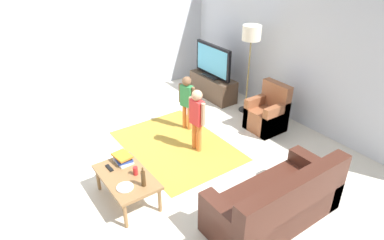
{
  "coord_description": "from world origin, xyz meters",
  "views": [
    {
      "loc": [
        3.93,
        -2.17,
        3.31
      ],
      "look_at": [
        0.0,
        0.6,
        0.65
      ],
      "focal_mm": 31.94,
      "sensor_mm": 36.0,
      "label": 1
    }
  ],
  "objects_px": {
    "book_stack": "(123,158)",
    "soda_can": "(135,171)",
    "child_near_tv": "(187,98)",
    "tv_stand": "(213,87)",
    "bottle": "(143,178)",
    "couch": "(278,205)",
    "armchair": "(268,115)",
    "child_center": "(197,115)",
    "coffee_table": "(126,179)",
    "floor_lamp": "(251,38)",
    "tv_remote": "(109,168)",
    "plate": "(125,187)",
    "tv": "(213,61)"
  },
  "relations": [
    {
      "from": "book_stack",
      "to": "soda_can",
      "type": "relative_size",
      "value": 2.5
    },
    {
      "from": "floor_lamp",
      "to": "coffee_table",
      "type": "distance_m",
      "value": 3.61
    },
    {
      "from": "couch",
      "to": "plate",
      "type": "height_order",
      "value": "couch"
    },
    {
      "from": "tv",
      "to": "couch",
      "type": "xyz_separation_m",
      "value": [
        3.5,
        -1.69,
        -0.56
      ]
    },
    {
      "from": "coffee_table",
      "to": "bottle",
      "type": "xyz_separation_m",
      "value": [
        0.32,
        0.1,
        0.17
      ]
    },
    {
      "from": "couch",
      "to": "soda_can",
      "type": "xyz_separation_m",
      "value": [
        -1.44,
        -1.26,
        0.19
      ]
    },
    {
      "from": "tv",
      "to": "child_center",
      "type": "relative_size",
      "value": 0.99
    },
    {
      "from": "child_near_tv",
      "to": "bottle",
      "type": "xyz_separation_m",
      "value": [
        1.49,
        -1.7,
        -0.1
      ]
    },
    {
      "from": "bottle",
      "to": "soda_can",
      "type": "height_order",
      "value": "bottle"
    },
    {
      "from": "bottle",
      "to": "coffee_table",
      "type": "bearing_deg",
      "value": -162.65
    },
    {
      "from": "soda_can",
      "to": "tv",
      "type": "bearing_deg",
      "value": 124.99
    },
    {
      "from": "bottle",
      "to": "plate",
      "type": "relative_size",
      "value": 1.28
    },
    {
      "from": "tv_remote",
      "to": "soda_can",
      "type": "xyz_separation_m",
      "value": [
        0.33,
        0.24,
        0.05
      ]
    },
    {
      "from": "child_center",
      "to": "book_stack",
      "type": "xyz_separation_m",
      "value": [
        0.17,
        -1.42,
        -0.19
      ]
    },
    {
      "from": "child_center",
      "to": "coffee_table",
      "type": "height_order",
      "value": "child_center"
    },
    {
      "from": "floor_lamp",
      "to": "tv_remote",
      "type": "height_order",
      "value": "floor_lamp"
    },
    {
      "from": "couch",
      "to": "child_center",
      "type": "xyz_separation_m",
      "value": [
        -1.97,
        0.15,
        0.38
      ]
    },
    {
      "from": "couch",
      "to": "bottle",
      "type": "distance_m",
      "value": 1.75
    },
    {
      "from": "tv",
      "to": "floor_lamp",
      "type": "bearing_deg",
      "value": 10.59
    },
    {
      "from": "armchair",
      "to": "tv_remote",
      "type": "relative_size",
      "value": 5.29
    },
    {
      "from": "coffee_table",
      "to": "couch",
      "type": "bearing_deg",
      "value": 42.72
    },
    {
      "from": "tv",
      "to": "coffee_table",
      "type": "distance_m",
      "value": 3.69
    },
    {
      "from": "coffee_table",
      "to": "tv_stand",
      "type": "bearing_deg",
      "value": 123.1
    },
    {
      "from": "plate",
      "to": "armchair",
      "type": "bearing_deg",
      "value": 99.03
    },
    {
      "from": "couch",
      "to": "tv_remote",
      "type": "distance_m",
      "value": 2.32
    },
    {
      "from": "tv_stand",
      "to": "coffee_table",
      "type": "height_order",
      "value": "tv_stand"
    },
    {
      "from": "tv",
      "to": "coffee_table",
      "type": "xyz_separation_m",
      "value": [
        2.01,
        -3.06,
        -0.48
      ]
    },
    {
      "from": "child_center",
      "to": "tv_remote",
      "type": "relative_size",
      "value": 6.56
    },
    {
      "from": "child_near_tv",
      "to": "bottle",
      "type": "height_order",
      "value": "child_near_tv"
    },
    {
      "from": "soda_can",
      "to": "bottle",
      "type": "bearing_deg",
      "value": -4.24
    },
    {
      "from": "couch",
      "to": "armchair",
      "type": "bearing_deg",
      "value": 136.72
    },
    {
      "from": "armchair",
      "to": "book_stack",
      "type": "height_order",
      "value": "armchair"
    },
    {
      "from": "floor_lamp",
      "to": "child_center",
      "type": "bearing_deg",
      "value": -70.48
    },
    {
      "from": "couch",
      "to": "armchair",
      "type": "xyz_separation_m",
      "value": [
        -1.77,
        1.67,
        0.01
      ]
    },
    {
      "from": "book_stack",
      "to": "bottle",
      "type": "relative_size",
      "value": 1.06
    },
    {
      "from": "tv",
      "to": "soda_can",
      "type": "bearing_deg",
      "value": -55.01
    },
    {
      "from": "child_center",
      "to": "book_stack",
      "type": "height_order",
      "value": "child_center"
    },
    {
      "from": "child_near_tv",
      "to": "tv_stand",
      "type": "bearing_deg",
      "value": 123.15
    },
    {
      "from": "child_center",
      "to": "tv_stand",
      "type": "bearing_deg",
      "value": 134.51
    },
    {
      "from": "child_center",
      "to": "tv",
      "type": "bearing_deg",
      "value": 134.89
    },
    {
      "from": "tv_stand",
      "to": "coffee_table",
      "type": "xyz_separation_m",
      "value": [
        2.01,
        -3.08,
        0.13
      ]
    },
    {
      "from": "tv",
      "to": "book_stack",
      "type": "distance_m",
      "value": 3.43
    },
    {
      "from": "soda_can",
      "to": "plate",
      "type": "relative_size",
      "value": 0.55
    },
    {
      "from": "child_near_tv",
      "to": "book_stack",
      "type": "relative_size",
      "value": 3.52
    },
    {
      "from": "tv_stand",
      "to": "tv_remote",
      "type": "xyz_separation_m",
      "value": [
        1.73,
        -3.2,
        0.19
      ]
    },
    {
      "from": "tv_remote",
      "to": "plate",
      "type": "relative_size",
      "value": 0.77
    },
    {
      "from": "tv_stand",
      "to": "child_near_tv",
      "type": "height_order",
      "value": "child_near_tv"
    },
    {
      "from": "child_center",
      "to": "coffee_table",
      "type": "xyz_separation_m",
      "value": [
        0.48,
        -1.53,
        -0.3
      ]
    },
    {
      "from": "couch",
      "to": "coffee_table",
      "type": "xyz_separation_m",
      "value": [
        -1.49,
        -1.38,
        0.08
      ]
    },
    {
      "from": "floor_lamp",
      "to": "bottle",
      "type": "bearing_deg",
      "value": -65.85
    }
  ]
}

